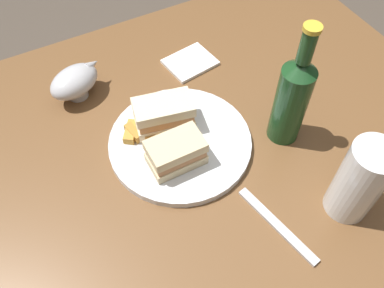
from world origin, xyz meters
name	(u,v)px	position (x,y,z in m)	size (l,w,h in m)	color
ground_plane	(199,282)	(0.00, 0.00, 0.00)	(6.00, 6.00, 0.00)	#4C4238
dining_table	(201,238)	(0.00, 0.00, 0.37)	(1.17, 0.97, 0.75)	brown
plate	(180,142)	(-0.02, 0.06, 0.76)	(0.29, 0.29, 0.02)	white
sandwich_half_left	(164,114)	(-0.03, 0.11, 0.80)	(0.13, 0.09, 0.07)	beige
sandwich_half_right	(176,152)	(-0.05, 0.02, 0.80)	(0.10, 0.06, 0.06)	beige
potato_wedge_front	(144,134)	(-0.08, 0.10, 0.77)	(0.05, 0.02, 0.02)	#AD702D
potato_wedge_middle	(131,132)	(-0.10, 0.12, 0.77)	(0.05, 0.02, 0.02)	gold
potato_wedge_back	(148,125)	(-0.07, 0.12, 0.78)	(0.04, 0.02, 0.02)	gold
potato_wedge_left_edge	(134,133)	(-0.10, 0.11, 0.78)	(0.04, 0.02, 0.02)	#B77F33
potato_wedge_right_edge	(159,149)	(-0.07, 0.05, 0.77)	(0.05, 0.02, 0.02)	#B77F33
pint_glass	(357,185)	(0.18, -0.20, 0.82)	(0.08, 0.08, 0.17)	white
gravy_boat	(75,81)	(-0.16, 0.29, 0.79)	(0.14, 0.11, 0.07)	#B7B7BC
cider_bottle	(292,98)	(0.18, -0.01, 0.86)	(0.06, 0.06, 0.27)	#19421E
napkin	(190,62)	(0.11, 0.26, 0.75)	(0.11, 0.09, 0.01)	white
fork	(277,225)	(0.05, -0.18, 0.75)	(0.18, 0.02, 0.01)	silver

